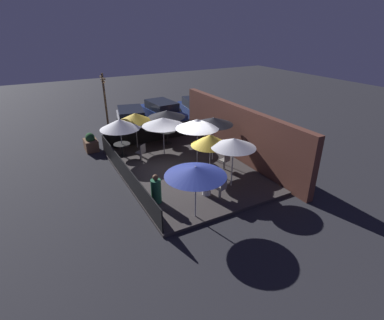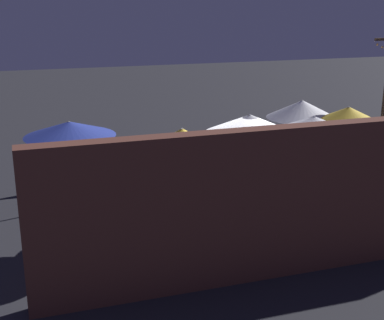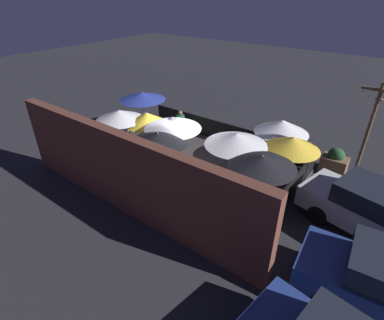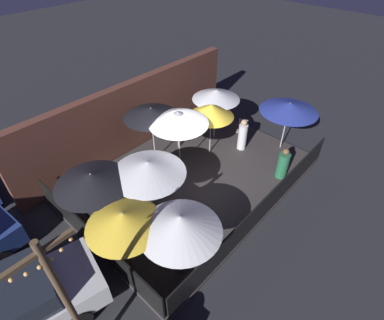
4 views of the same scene
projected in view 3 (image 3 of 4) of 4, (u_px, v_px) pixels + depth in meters
The scene contains 24 objects.
ground_plane at pixel (187, 169), 12.49m from camera, with size 60.00×60.00×0.00m, color #26262B.
patio_deck at pixel (187, 168), 12.46m from camera, with size 8.59×6.00×0.12m.
building_wall at pixel (124, 174), 9.52m from camera, with size 10.19×0.36×2.89m.
fence_front at pixel (224, 132), 14.24m from camera, with size 8.39×0.05×0.95m.
fence_side_left at pixel (287, 195), 9.99m from camera, with size 0.05×5.80×0.95m.
patio_umbrella_0 at pixel (262, 161), 9.21m from camera, with size 2.16×2.16×2.03m.
patio_umbrella_1 at pixel (282, 127), 11.52m from camera, with size 2.09×2.09×2.09m.
patio_umbrella_2 at pixel (292, 143), 10.31m from camera, with size 1.94×1.94×2.05m.
patio_umbrella_3 at pixel (173, 123), 10.82m from camera, with size 2.10×2.10×2.45m.
patio_umbrella_4 at pixel (158, 138), 9.97m from camera, with size 2.02×2.02×2.31m.
patio_umbrella_5 at pixel (147, 118), 11.90m from camera, with size 1.72×1.72×2.20m.
patio_umbrella_6 at pixel (119, 115), 11.97m from camera, with size 1.92×1.92×2.25m.
patio_umbrella_7 at pixel (142, 96), 14.47m from camera, with size 2.24×2.24×2.08m.
patio_umbrella_8 at pixel (236, 139), 10.47m from camera, with size 2.24×2.24×2.09m.
dining_table_0 at pixel (258, 194), 9.83m from camera, with size 0.94×0.94×0.76m.
dining_table_1 at pixel (277, 155), 12.15m from camera, with size 0.89×0.89×0.71m.
patio_chair_0 at pixel (130, 137), 13.78m from camera, with size 0.52×0.52×0.92m.
patio_chair_1 at pixel (137, 166), 11.52m from camera, with size 0.48×0.48×0.94m.
patio_chair_2 at pixel (245, 155), 12.27m from camera, with size 0.55×0.55×0.95m.
patron_0 at pixel (144, 135), 13.69m from camera, with size 0.37×0.37×1.37m.
patron_1 at pixel (180, 124), 14.95m from camera, with size 0.58×0.58×1.24m.
planter_box at pixel (334, 162), 12.15m from camera, with size 1.00×0.70×1.06m.
light_post at pixel (366, 138), 9.85m from camera, with size 1.10×0.12×4.15m.
parked_car_0 at pixel (379, 213), 8.81m from camera, with size 4.70×2.63×1.62m.
Camera 3 is at (-6.52, 8.35, 6.63)m, focal length 28.00 mm.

